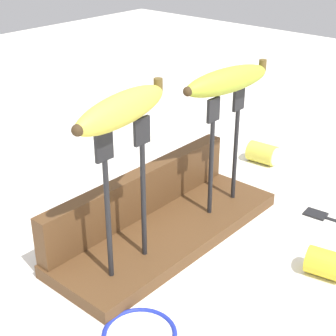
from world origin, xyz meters
name	(u,v)px	position (x,y,z in m)	size (l,w,h in m)	color
ground_plane	(168,237)	(0.00, 0.00, 0.00)	(3.00, 3.00, 0.00)	white
wooden_board	(168,232)	(0.00, 0.00, 0.01)	(0.39, 0.14, 0.02)	brown
board_backstop	(140,193)	(0.00, 0.06, 0.06)	(0.39, 0.03, 0.07)	brown
fork_stand_left	(125,186)	(-0.11, -0.02, 0.14)	(0.09, 0.01, 0.21)	black
fork_stand_right	(224,141)	(0.11, -0.02, 0.14)	(0.09, 0.01, 0.19)	black
banana_raised_left	(122,109)	(-0.11, -0.02, 0.25)	(0.17, 0.06, 0.04)	#DBD147
banana_raised_right	(228,80)	(0.11, -0.02, 0.23)	(0.17, 0.06, 0.04)	#B2C138
banana_chunk_near	(326,264)	(0.07, -0.23, 0.02)	(0.05, 0.06, 0.04)	yellow
banana_chunk_far	(263,153)	(0.33, 0.04, 0.02)	(0.05, 0.06, 0.04)	#DBD147
wire_coil	(139,332)	(-0.18, -0.11, 0.00)	(0.09, 0.09, 0.01)	#1E2DA5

